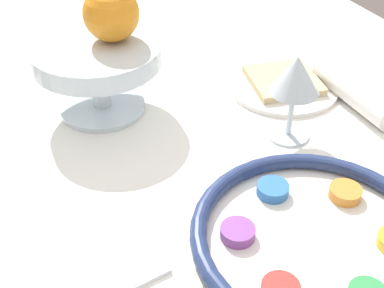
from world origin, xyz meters
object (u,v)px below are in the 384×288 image
seder_plate (316,238)px  wine_glass (295,78)px  fruit_stand (97,61)px  orange_fruit (111,13)px  bread_plate (283,84)px  napkin_roll (355,91)px

seder_plate → wine_glass: 0.23m
fruit_stand → orange_fruit: orange_fruit is taller
seder_plate → bread_plate: size_ratio=1.54×
napkin_roll → orange_fruit: bearing=64.3°
fruit_stand → bread_plate: 0.31m
orange_fruit → wine_glass: bearing=-134.3°
seder_plate → bread_plate: (0.31, -0.16, -0.01)m
bread_plate → napkin_roll: 0.12m
seder_plate → napkin_roll: napkin_roll is taller
seder_plate → bread_plate: seder_plate is taller
wine_glass → napkin_roll: size_ratio=0.76×
seder_plate → bread_plate: bearing=-27.6°
seder_plate → orange_fruit: 0.42m
seder_plate → wine_glass: wine_glass is taller
fruit_stand → orange_fruit: 0.07m
fruit_stand → seder_plate: bearing=-161.2°
bread_plate → napkin_roll: (-0.09, -0.07, 0.01)m
wine_glass → fruit_stand: bearing=50.4°
fruit_stand → napkin_roll: bearing=-113.3°
fruit_stand → orange_fruit: (0.00, -0.03, 0.07)m
wine_glass → fruit_stand: (0.19, 0.23, -0.01)m
seder_plate → orange_fruit: size_ratio=3.49×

